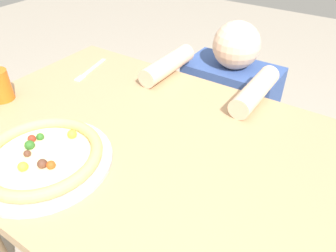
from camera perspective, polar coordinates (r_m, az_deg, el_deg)
name	(u,v)px	position (r m, az deg, el deg)	size (l,w,h in m)	color
dining_table	(139,166)	(1.01, -5.09, -7.01)	(1.17, 0.82, 0.75)	tan
pizza_near	(42,157)	(0.89, -21.46, -5.14)	(0.36, 0.36, 0.04)	#B7B7BC
fork	(90,71)	(1.31, -13.73, 9.52)	(0.06, 0.20, 0.00)	silver
diner_seated	(225,129)	(1.54, 10.03, -0.50)	(0.42, 0.53, 0.92)	#333847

